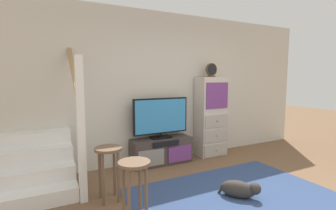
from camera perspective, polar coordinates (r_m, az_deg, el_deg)
name	(u,v)px	position (r m, az deg, el deg)	size (l,w,h in m)	color
back_wall	(170,87)	(4.66, 0.38, 4.10)	(6.40, 0.12, 2.70)	beige
area_rug	(236,198)	(3.48, 15.50, -19.95)	(2.60, 1.80, 0.01)	navy
media_console	(162,151)	(4.48, -1.50, -10.55)	(1.10, 0.38, 0.46)	#423833
television	(161,117)	(4.36, -1.66, -2.77)	(1.03, 0.22, 0.72)	black
side_cabinet	(211,117)	(4.92, 9.95, -2.66)	(0.58, 0.38, 1.54)	beige
desk_clock	(211,70)	(4.83, 9.98, 7.96)	(0.24, 0.08, 0.26)	#4C3823
staircase	(39,159)	(4.05, -27.65, -11.07)	(1.00, 1.36, 2.20)	white
bar_stool_near	(134,177)	(2.71, -7.77, -16.13)	(0.34, 0.34, 0.67)	brown
bar_stool_far	(109,161)	(3.21, -13.56, -12.45)	(0.34, 0.34, 0.68)	brown
dog	(240,189)	(3.45, 16.27, -18.15)	(0.44, 0.47, 0.23)	#332D28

